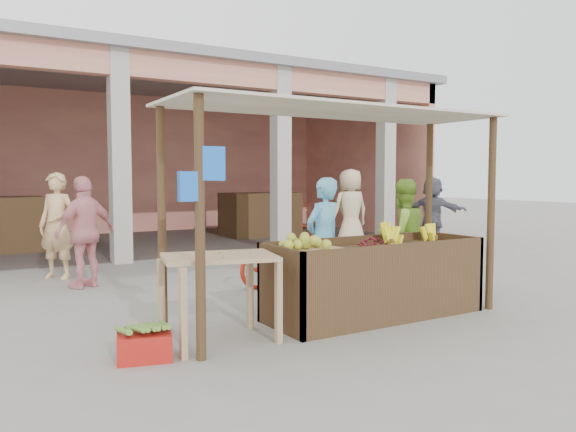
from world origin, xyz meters
TOP-DOWN VIEW (x-y plane):
  - ground at (0.00, 0.00)m, footprint 60.00×60.00m
  - market_building at (0.05, 8.93)m, footprint 14.40×6.40m
  - fruit_stall at (0.50, 0.00)m, footprint 2.60×0.95m
  - stall_awning at (-0.01, 0.06)m, footprint 4.09×1.35m
  - banana_heap at (1.04, 0.01)m, footprint 1.22×0.67m
  - melon_tray at (-0.42, -0.00)m, footprint 0.72×0.62m
  - berry_heap at (0.51, 0.05)m, footprint 0.42×0.34m
  - side_table at (-1.50, -0.06)m, footprint 1.21×0.94m
  - papaya_pile at (-1.50, -0.06)m, footprint 0.70×0.40m
  - red_crate at (-2.29, -0.19)m, footprint 0.54×0.45m
  - plantain_bundle at (-2.29, -0.19)m, footprint 0.36×0.25m
  - produce_sacks at (2.76, 5.25)m, footprint 0.84×0.79m
  - vendor_blue at (0.45, 0.98)m, footprint 0.75×0.63m
  - vendor_green at (1.86, 1.02)m, footprint 0.87×0.57m
  - motorcycle at (0.60, 2.13)m, footprint 0.70×1.79m
  - shopper_b at (-2.06, 3.50)m, footprint 1.17×0.93m
  - shopper_c at (3.67, 4.65)m, footprint 0.99×0.66m
  - shopper_d at (6.02, 4.54)m, footprint 1.16×1.73m
  - shopper_e at (-2.30, 4.51)m, footprint 0.82×0.82m

SIDE VIEW (x-z plane):
  - ground at x=0.00m, z-range 0.00..0.00m
  - red_crate at x=-2.29m, z-range 0.00..0.24m
  - plantain_bundle at x=-2.29m, z-range 0.24..0.32m
  - produce_sacks at x=2.76m, z-range 0.00..0.64m
  - fruit_stall at x=0.50m, z-range 0.00..0.80m
  - motorcycle at x=0.60m, z-range 0.00..0.92m
  - side_table at x=-1.50m, z-range 0.29..1.17m
  - vendor_green at x=1.86m, z-range 0.00..1.69m
  - shopper_d at x=6.02m, z-range 0.00..1.73m
  - berry_heap at x=0.51m, z-range 0.80..0.93m
  - vendor_blue at x=0.45m, z-range 0.00..1.73m
  - shopper_b at x=-2.06m, z-range 0.00..1.76m
  - shopper_e at x=-2.30m, z-range 0.00..1.77m
  - melon_tray at x=-0.42m, z-range 0.79..0.99m
  - banana_heap at x=1.04m, z-range 0.80..1.02m
  - papaya_pile at x=-1.50m, z-range 0.87..1.07m
  - shopper_c at x=3.67m, z-range 0.00..2.00m
  - stall_awning at x=-0.01m, z-range 0.78..3.17m
  - market_building at x=0.05m, z-range 0.60..4.80m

